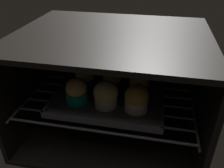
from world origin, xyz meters
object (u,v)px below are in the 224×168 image
object	(u,v)px
baking_tray	(112,91)
muffin_row0_col1	(105,95)
muffin_row1_col0	(85,77)
muffin_row1_col1	(112,80)
muffin_row2_col0	(92,67)
muffin_row2_col2	(141,72)
muffin_row0_col0	(76,92)
muffin_row2_col1	(117,68)
muffin_row0_col2	(137,99)
muffin_row1_col2	(139,83)

from	to	relation	value
baking_tray	muffin_row0_col1	distance (cm)	10.24
muffin_row1_col0	muffin_row1_col1	xyz separation A→B (cm)	(9.54, 0.05, -0.25)
muffin_row1_col0	muffin_row2_col0	xyz separation A→B (cm)	(0.06, 8.80, -0.33)
muffin_row1_col1	muffin_row2_col2	xyz separation A→B (cm)	(8.84, 8.66, -0.14)
muffin_row0_col0	muffin_row2_col1	size ratio (longest dim) A/B	1.00
baking_tray	muffin_row2_col2	size ratio (longest dim) A/B	4.53
muffin_row1_col0	muffin_row0_col2	bearing A→B (deg)	-26.77
muffin_row2_col0	muffin_row0_col1	bearing A→B (deg)	-62.96
muffin_row0_col0	muffin_row0_col2	xyz separation A→B (cm)	(18.78, -0.08, -0.04)
muffin_row2_col1	muffin_row1_col1	bearing A→B (deg)	-88.45
baking_tray	muffin_row2_col0	xyz separation A→B (cm)	(-9.35, 8.85, 4.13)
muffin_row0_col1	muffin_row1_col2	bearing A→B (deg)	44.76
muffin_row1_col2	muffin_row1_col1	bearing A→B (deg)	178.79
baking_tray	muffin_row0_col2	xyz separation A→B (cm)	(9.40, -9.43, 4.35)
muffin_row0_col1	muffin_row2_col0	xyz separation A→B (cm)	(-9.24, 18.11, -0.23)
baking_tray	muffin_row2_col1	xyz separation A→B (cm)	(-0.12, 9.33, 4.41)
muffin_row0_col2	muffin_row2_col1	bearing A→B (deg)	116.89
muffin_row0_col1	muffin_row1_col2	distance (cm)	13.03
muffin_row1_col1	muffin_row2_col1	xyz separation A→B (cm)	(-0.25, 9.22, 0.20)
muffin_row1_col0	baking_tray	bearing A→B (deg)	-0.34
muffin_row0_col1	muffin_row1_col1	xyz separation A→B (cm)	(0.24, 9.37, -0.15)
muffin_row0_col1	muffin_row1_col0	bearing A→B (deg)	134.97
muffin_row0_col1	muffin_row1_col1	world-z (taller)	muffin_row0_col1
muffin_row0_col2	muffin_row0_col1	bearing A→B (deg)	178.96
muffin_row0_col1	muffin_row2_col1	size ratio (longest dim) A/B	1.00
muffin_row1_col0	muffin_row2_col0	bearing A→B (deg)	89.58
muffin_row1_col0	muffin_row1_col2	bearing A→B (deg)	-0.43
muffin_row1_col2	muffin_row2_col0	world-z (taller)	muffin_row1_col2
muffin_row0_col0	muffin_row1_col1	distance (cm)	13.42
muffin_row1_col1	muffin_row2_col2	distance (cm)	12.38
muffin_row2_col0	baking_tray	bearing A→B (deg)	-43.44
muffin_row0_col0	muffin_row0_col1	size ratio (longest dim) A/B	1.00
muffin_row0_col0	muffin_row1_col0	bearing A→B (deg)	90.21
muffin_row2_col2	muffin_row0_col2	bearing A→B (deg)	-88.67
muffin_row1_col0	muffin_row2_col0	world-z (taller)	muffin_row1_col0
muffin_row1_col1	muffin_row1_col0	bearing A→B (deg)	-179.69
baking_tray	muffin_row0_col0	distance (cm)	13.95
muffin_row1_col1	muffin_row2_col0	distance (cm)	12.90
muffin_row0_col0	muffin_row0_col2	world-z (taller)	same
muffin_row1_col2	muffin_row2_col2	size ratio (longest dim) A/B	1.05
muffin_row0_col2	muffin_row1_col1	bearing A→B (deg)	134.17
muffin_row0_col2	muffin_row2_col0	world-z (taller)	muffin_row0_col2
muffin_row2_col0	muffin_row2_col2	distance (cm)	18.32
muffin_row0_col0	muffin_row1_col2	xyz separation A→B (cm)	(18.53, 9.27, -0.09)
muffin_row1_col0	muffin_row1_col2	size ratio (longest dim) A/B	1.09
muffin_row2_col2	muffin_row1_col1	bearing A→B (deg)	-135.58
muffin_row1_col1	muffin_row2_col0	xyz separation A→B (cm)	(-9.48, 8.75, -0.08)
muffin_row1_col1	muffin_row2_col1	bearing A→B (deg)	91.55
muffin_row1_col2	muffin_row2_col2	distance (cm)	8.86
muffin_row1_col1	muffin_row1_col2	bearing A→B (deg)	-1.21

